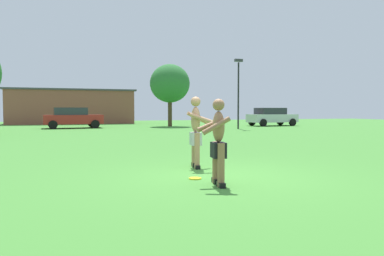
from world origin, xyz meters
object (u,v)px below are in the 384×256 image
at_px(car_silver_mid_lot, 272,116).
at_px(player_near, 218,141).
at_px(frisbee, 195,178).
at_px(car_red_far_end, 73,117).
at_px(player_in_gray, 196,130).
at_px(tree_left_field, 170,84).
at_px(lamp_post, 238,86).

bearing_deg(car_silver_mid_lot, player_near, -123.11).
xyz_separation_m(frisbee, car_red_far_end, (-2.31, 22.20, 0.81)).
xyz_separation_m(player_near, player_in_gray, (0.28, 2.05, 0.08)).
bearing_deg(frisbee, player_in_gray, 70.28).
relative_size(player_near, tree_left_field, 0.30).
xyz_separation_m(car_red_far_end, lamp_post, (11.59, -4.99, 2.36)).
bearing_deg(car_red_far_end, tree_left_field, 4.83).
distance_m(car_silver_mid_lot, tree_left_field, 9.40).
bearing_deg(tree_left_field, car_red_far_end, -175.17).
bearing_deg(player_in_gray, car_silver_mid_lot, 54.78).
xyz_separation_m(player_in_gray, frisbee, (-0.49, -1.36, -0.90)).
relative_size(player_in_gray, lamp_post, 0.34).
relative_size(car_silver_mid_lot, lamp_post, 0.86).
relative_size(player_in_gray, tree_left_field, 0.33).
distance_m(player_in_gray, car_silver_mid_lot, 24.08).
distance_m(player_in_gray, lamp_post, 18.28).
relative_size(car_red_far_end, tree_left_field, 0.84).
height_order(frisbee, tree_left_field, tree_left_field).
height_order(lamp_post, tree_left_field, tree_left_field).
height_order(car_silver_mid_lot, lamp_post, lamp_post).
relative_size(car_red_far_end, lamp_post, 0.87).
bearing_deg(frisbee, lamp_post, 61.67).
bearing_deg(frisbee, car_silver_mid_lot, 55.64).
relative_size(player_in_gray, frisbee, 6.72).
height_order(car_red_far_end, tree_left_field, tree_left_field).
height_order(frisbee, car_silver_mid_lot, car_silver_mid_lot).
bearing_deg(player_near, car_red_far_end, 96.27).
relative_size(player_near, frisbee, 6.26).
xyz_separation_m(frisbee, tree_left_field, (5.59, 22.87, 3.62)).
height_order(player_in_gray, car_silver_mid_lot, player_in_gray).
xyz_separation_m(car_silver_mid_lot, tree_left_field, (-8.78, 1.84, 2.81)).
distance_m(player_near, frisbee, 1.10).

